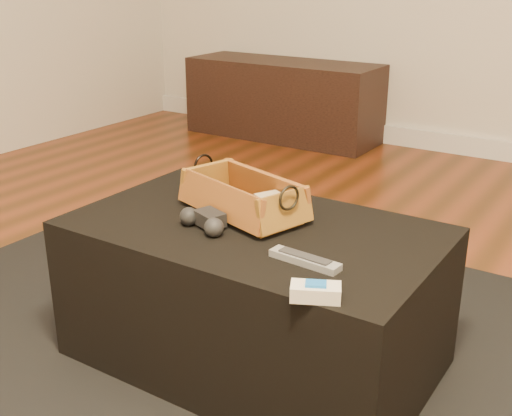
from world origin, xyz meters
The scene contains 11 objects.
floor centered at (0.00, 0.00, -0.01)m, with size 5.00×5.50×0.01m, color brown.
baseboard centered at (0.00, 2.73, 0.06)m, with size 5.00×0.04×0.12m, color white.
media_cabinet centered at (-1.25, 2.51, 0.25)m, with size 1.30×0.45×0.51m, color black.
area_rug centered at (0.04, 0.12, 0.01)m, with size 2.60×2.00×0.01m, color black.
ottoman centered at (0.04, 0.17, 0.22)m, with size 1.00×0.60×0.42m, color black.
tv_remote centered at (-0.05, 0.22, 0.46)m, with size 0.20×0.05×0.02m, color black.
cloth_bundle centered at (0.07, 0.23, 0.47)m, with size 0.11×0.07×0.06m, color #C6AE8A.
wicker_basket centered at (-0.03, 0.23, 0.48)m, with size 0.42×0.30×0.13m.
game_controller centered at (-0.05, 0.08, 0.46)m, with size 0.16×0.11×0.05m.
silver_remote centered at (0.27, 0.04, 0.44)m, with size 0.18×0.06×0.02m.
cream_gadget centered at (0.38, -0.10, 0.45)m, with size 0.12×0.09×0.04m.
Camera 1 is at (0.93, -1.18, 1.09)m, focal length 45.00 mm.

